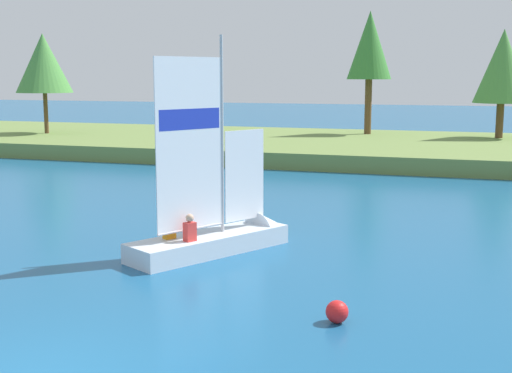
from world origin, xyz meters
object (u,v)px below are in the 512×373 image
Objects in this scene: shoreline_tree_left at (43,63)px; shoreline_tree_centre at (503,67)px; sailboat at (229,231)px; shoreline_tree_midleft at (370,46)px; channel_buoy at (337,312)px.

shoreline_tree_centre reaches higher than shoreline_tree_left.
shoreline_tree_left reaches higher than sailboat.
shoreline_tree_midleft is 18.13× the size of channel_buoy.
shoreline_tree_midleft is at bearing 97.86° from channel_buoy.
sailboat reaches higher than channel_buoy.
shoreline_tree_midleft is 1.32× the size of sailboat.
sailboat is at bearing -46.38° from shoreline_tree_left.
shoreline_tree_left is 1.09× the size of sailboat.
shoreline_tree_centre reaches higher than sailboat.
shoreline_tree_left is at bearing -168.88° from shoreline_tree_centre.
shoreline_tree_midleft reaches higher than shoreline_tree_left.
shoreline_tree_left is 0.82× the size of shoreline_tree_midleft.
shoreline_tree_midleft is 1.20× the size of shoreline_tree_centre.
channel_buoy is at bearing -47.03° from shoreline_tree_left.
shoreline_tree_centre reaches higher than channel_buoy.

